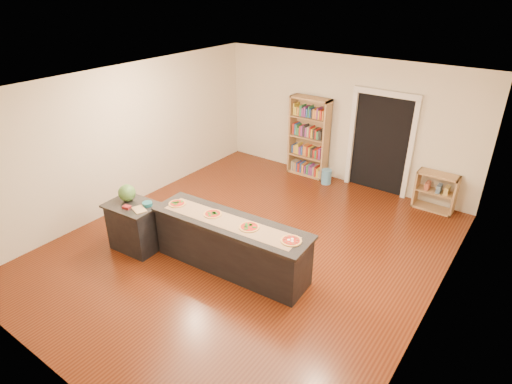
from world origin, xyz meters
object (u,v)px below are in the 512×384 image
Objects in this scene: kitchen_island at (231,245)px; watermelon at (127,193)px; bookshelf at (309,137)px; low_shelf at (435,192)px; side_counter at (135,226)px; waste_bin at (326,177)px.

kitchen_island is 9.14× the size of watermelon.
kitchen_island is 4.04m from bookshelf.
kitchen_island is at bearing -118.13° from low_shelf.
kitchen_island is 1.77m from side_counter.
side_counter is 5.83m from low_shelf.
kitchen_island reaches higher than low_shelf.
side_counter is 0.47× the size of bookshelf.
watermelon is at bearing -103.05° from bookshelf.
kitchen_island is at bearing 13.81° from watermelon.
watermelon reaches higher than low_shelf.
side_counter is at bearing -109.11° from waste_bin.
kitchen_island is at bearing -86.57° from waste_bin.
low_shelf is 2.34× the size of waste_bin.
bookshelf reaches higher than kitchen_island.
kitchen_island is at bearing -77.96° from bookshelf.
low_shelf is at bearing 58.35° from kitchen_island.
bookshelf is 6.39× the size of watermelon.
waste_bin is (-0.22, 3.73, -0.27)m from kitchen_island.
low_shelf is at bearing 47.94° from watermelon.
kitchen_island is 3.75m from waste_bin.
watermelon is (-0.16, 0.06, 0.57)m from side_counter.
watermelon is (-1.85, -0.46, 0.56)m from kitchen_island.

